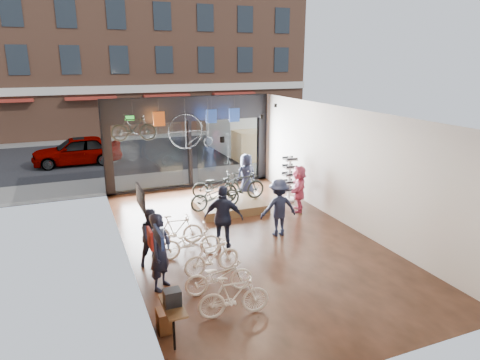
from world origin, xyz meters
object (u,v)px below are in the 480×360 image
display_bike_right (216,185)px  customer_1 (153,237)px  sunglasses_rack (289,179)px  hung_bike (134,128)px  box_truck (240,134)px  display_bike_left (215,195)px  floor_bike_2 (219,276)px  penny_farthing (193,132)px  floor_bike_3 (212,257)px  floor_bike_4 (190,242)px  street_car (77,150)px  customer_0 (160,252)px  display_platform (230,206)px  floor_bike_5 (176,230)px  customer_4 (246,176)px  floor_bike_1 (234,296)px  customer_3 (279,207)px  display_bike_mid (242,186)px  customer_5 (299,188)px  customer_2 (224,218)px

display_bike_right → customer_1: (-3.11, -3.93, 0.01)m
sunglasses_rack → hung_bike: 6.03m
box_truck → display_bike_left: bearing=-117.1°
floor_bike_2 → penny_farthing: penny_farthing is taller
floor_bike_3 → floor_bike_4: size_ratio=0.90×
floor_bike_4 → customer_1: (-1.02, -0.06, 0.33)m
floor_bike_2 → penny_farthing: size_ratio=0.93×
floor_bike_3 → display_bike_right: display_bike_right is taller
box_truck → floor_bike_4: (-6.22, -11.59, -0.74)m
street_car → display_bike_left: 10.74m
floor_bike_3 → customer_0: bearing=93.5°
floor_bike_3 → hung_bike: (-0.86, 5.91, 2.47)m
display_platform → floor_bike_5: bearing=-138.2°
customer_0 → customer_4: customer_0 is taller
floor_bike_1 → display_platform: floor_bike_1 is taller
floor_bike_5 → penny_farthing: 5.46m
floor_bike_5 → customer_4: size_ratio=0.90×
sunglasses_rack → floor_bike_3: bearing=-147.2°
display_bike_left → customer_3: (1.29, -2.19, 0.11)m
floor_bike_3 → floor_bike_4: (-0.25, 1.12, -0.01)m
street_car → display_bike_left: street_car is taller
floor_bike_3 → floor_bike_2: bearing=164.5°
box_truck → customer_4: bearing=-110.4°
floor_bike_2 → hung_bike: bearing=11.5°
floor_bike_3 → customer_1: (-1.27, 1.06, 0.32)m
display_bike_left → sunglasses_rack: 3.26m
floor_bike_4 → display_bike_right: display_bike_right is taller
street_car → floor_bike_5: size_ratio=2.81×
box_truck → customer_0: size_ratio=3.19×
floor_bike_1 → customer_4: bearing=-18.1°
floor_bike_1 → sunglasses_rack: (4.77, 6.36, 0.40)m
display_bike_right → customer_3: bearing=-155.6°
display_bike_mid → customer_3: 2.67m
display_platform → hung_bike: size_ratio=1.52×
display_bike_left → customer_5: customer_5 is taller
floor_bike_2 → display_bike_left: bearing=-12.6°
customer_3 → customer_5: bearing=-131.1°
customer_2 → customer_3: size_ratio=1.06×
floor_bike_1 → display_platform: size_ratio=0.64×
hung_bike → floor_bike_2: bearing=-162.9°
floor_bike_4 → display_bike_mid: size_ratio=0.94×
display_platform → box_truck: bearing=65.5°
customer_0 → sunglasses_rack: customer_0 is taller
hung_bike → box_truck: bearing=-33.9°
display_bike_right → hung_bike: bearing=81.7°
customer_1 → hung_bike: 5.32m
customer_1 → sunglasses_rack: size_ratio=0.90×
floor_bike_5 → floor_bike_4: bearing=-163.6°
floor_bike_1 → display_bike_right: size_ratio=0.88×
display_bike_left → floor_bike_1: bearing=158.0°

